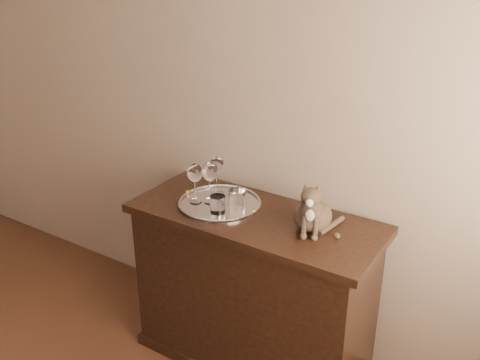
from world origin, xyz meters
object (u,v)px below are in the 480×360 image
object	(u,v)px
wine_glass_d	(210,182)
sideboard	(254,291)
wine_glass_c	(195,183)
wine_glass_a	(217,176)
tray	(220,204)
cat	(314,202)
tumbler_a	(218,204)
tumbler_c	(237,199)

from	to	relation	value
wine_glass_d	sideboard	bearing A→B (deg)	1.21
wine_glass_c	wine_glass_d	size ratio (longest dim) A/B	0.96
wine_glass_a	wine_glass_d	distance (m)	0.09
wine_glass_a	wine_glass_c	xyz separation A→B (m)	(-0.04, -0.12, -0.00)
tray	cat	xyz separation A→B (m)	(0.48, 0.02, 0.12)
sideboard	tray	xyz separation A→B (m)	(-0.20, 0.00, 0.43)
sideboard	wine_glass_a	size ratio (longest dim) A/B	6.03
tumbler_a	tumbler_c	distance (m)	0.10
tray	tumbler_a	world-z (taller)	tumbler_a
wine_glass_c	tumbler_c	size ratio (longest dim) A/B	2.21
sideboard	cat	world-z (taller)	cat
sideboard	tumbler_a	bearing A→B (deg)	-152.18
wine_glass_d	tumbler_a	xyz separation A→B (m)	(0.09, -0.07, -0.06)
tray	tumbler_c	world-z (taller)	tumbler_c
sideboard	tray	world-z (taller)	tray
wine_glass_a	tumbler_c	distance (m)	0.18
wine_glass_a	tumbler_a	xyz separation A→B (m)	(0.11, -0.16, -0.06)
tray	tumbler_c	bearing A→B (deg)	5.38
wine_glass_a	cat	xyz separation A→B (m)	(0.55, -0.05, 0.02)
wine_glass_d	tumbler_a	size ratio (longest dim) A/B	2.52
tray	wine_glass_a	bearing A→B (deg)	131.01
wine_glass_a	tumbler_a	bearing A→B (deg)	-54.68
wine_glass_a	wine_glass_c	distance (m)	0.13
tray	wine_glass_c	world-z (taller)	wine_glass_c
wine_glass_a	cat	size ratio (longest dim) A/B	0.77
wine_glass_c	wine_glass_d	xyz separation A→B (m)	(0.06, 0.04, 0.00)
wine_glass_d	tumbler_c	distance (m)	0.15
wine_glass_c	tumbler_c	bearing A→B (deg)	14.77
cat	tray	bearing A→B (deg)	166.35
tray	wine_glass_a	size ratio (longest dim) A/B	2.01
wine_glass_d	cat	world-z (taller)	cat
tumbler_a	sideboard	bearing A→B (deg)	27.82
cat	wine_glass_a	bearing A→B (deg)	157.77
tumbler_c	cat	world-z (taller)	cat
sideboard	cat	size ratio (longest dim) A/B	4.65
wine_glass_c	tumbler_a	bearing A→B (deg)	-13.24
sideboard	wine_glass_c	size ratio (longest dim) A/B	6.07
wine_glass_a	cat	bearing A→B (deg)	-5.63
wine_glass_d	tray	bearing A→B (deg)	7.54
tumbler_c	tray	bearing A→B (deg)	-174.62
sideboard	tumbler_a	xyz separation A→B (m)	(-0.15, -0.08, 0.47)
wine_glass_a	wine_glass_d	world-z (taller)	wine_glass_d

